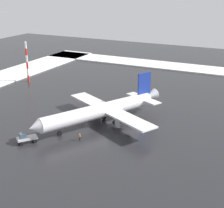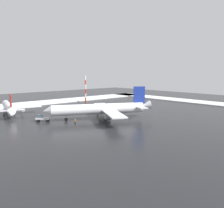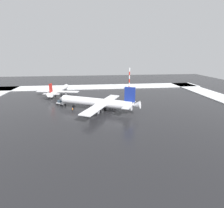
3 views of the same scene
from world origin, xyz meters
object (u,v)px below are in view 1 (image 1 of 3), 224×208
Objects in this scene: airplane_distant_tail at (102,110)px; ground_crew_beside_wing at (80,136)px; antenna_mast at (27,62)px; pushback_tug at (26,138)px; ground_crew_mid_apron at (87,112)px.

airplane_distant_tail is 21.28× the size of ground_crew_beside_wing.
ground_crew_beside_wing is at bearing 51.48° from antenna_mast.
pushback_tug is 2.93× the size of ground_crew_mid_apron.
pushback_tug is at bearing 134.75° from ground_crew_mid_apron.
ground_crew_mid_apron is at bearing -154.38° from pushback_tug.
pushback_tug is at bearing -3.58° from airplane_distant_tail.
pushback_tug is 2.93× the size of ground_crew_beside_wing.
antenna_mast is at bearing -104.95° from pushback_tug.
pushback_tug is at bearing 92.54° from ground_crew_beside_wing.
pushback_tug is 21.45m from ground_crew_mid_apron.
ground_crew_mid_apron is 15.74m from ground_crew_beside_wing.
airplane_distant_tail is 11.38m from ground_crew_beside_wing.
airplane_distant_tail is 2.42× the size of antenna_mast.
antenna_mast is at bearing 21.46° from ground_crew_beside_wing.
antenna_mast is (-34.53, -43.38, 6.55)m from ground_crew_beside_wing.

